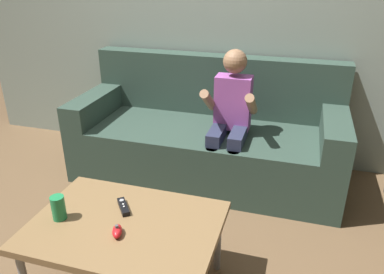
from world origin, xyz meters
TOP-DOWN VIEW (x-y plane):
  - wall_back at (0.00, 1.64)m, footprint 4.24×0.05m
  - couch at (0.10, 1.25)m, footprint 1.98×0.80m
  - person_seated_on_couch at (0.30, 1.06)m, footprint 0.35×0.43m
  - coffee_table at (0.03, -0.03)m, footprint 0.89×0.63m
  - game_remote_black_near_edge at (-0.03, 0.07)m, footprint 0.11×0.13m
  - nunchuk_red at (0.03, -0.12)m, footprint 0.08×0.10m
  - soda_can at (-0.29, -0.09)m, footprint 0.07×0.07m

SIDE VIEW (x-z plane):
  - couch at x=0.10m, z-range -0.14..0.75m
  - coffee_table at x=0.03m, z-range 0.17..0.58m
  - game_remote_black_near_edge at x=-0.03m, z-range 0.41..0.44m
  - nunchuk_red at x=0.03m, z-range 0.41..0.46m
  - soda_can at x=-0.29m, z-range 0.41..0.54m
  - person_seated_on_couch at x=0.30m, z-range 0.07..1.08m
  - wall_back at x=0.00m, z-range 0.00..2.50m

